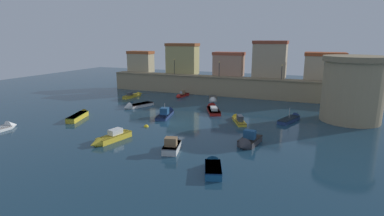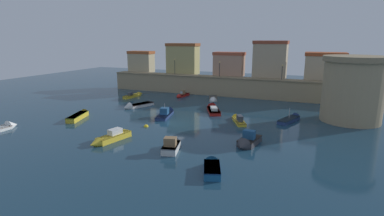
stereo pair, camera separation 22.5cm
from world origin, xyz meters
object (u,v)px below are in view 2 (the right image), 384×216
(moored_boat_4, at_px, (182,95))
(moored_boat_12, at_px, (134,95))
(moored_boat_1, at_px, (292,118))
(moored_boat_10, at_px, (213,99))
(moored_boat_7, at_px, (135,106))
(moored_boat_11, at_px, (238,119))
(fortress_tower, at_px, (353,89))
(quay_lamp_2, at_px, (282,69))
(moored_boat_9, at_px, (247,142))
(moored_boat_5, at_px, (80,115))
(quay_lamp_0, at_px, (175,64))
(moored_boat_13, at_px, (1,128))
(moored_boat_3, at_px, (167,113))
(mooring_buoy_0, at_px, (146,127))
(quay_lamp_1, at_px, (220,66))
(moored_boat_2, at_px, (109,138))
(moored_boat_0, at_px, (212,167))
(moored_boat_8, at_px, (213,109))
(moored_boat_6, at_px, (172,145))

(moored_boat_4, xyz_separation_m, moored_boat_12, (-9.80, -4.16, -0.00))
(moored_boat_1, distance_m, moored_boat_10, 19.18)
(moored_boat_7, distance_m, moored_boat_11, 20.52)
(fortress_tower, bearing_deg, moored_boat_7, -172.54)
(quay_lamp_2, xyz_separation_m, moored_boat_9, (-0.39, -31.08, -5.90))
(moored_boat_5, distance_m, moored_boat_11, 25.83)
(quay_lamp_0, distance_m, moored_boat_1, 33.83)
(moored_boat_7, xyz_separation_m, moored_boat_13, (-9.76, -19.67, -0.03))
(moored_boat_3, relative_size, moored_boat_9, 1.48)
(moored_boat_12, bearing_deg, moored_boat_10, -77.57)
(moored_boat_12, relative_size, mooring_buoy_0, 9.44)
(moored_boat_4, xyz_separation_m, moored_boat_11, (16.67, -15.41, -0.01))
(moored_boat_12, bearing_deg, quay_lamp_1, -56.18)
(quay_lamp_0, distance_m, moored_boat_11, 30.03)
(quay_lamp_0, xyz_separation_m, moored_boat_2, (8.15, -36.29, -6.25))
(moored_boat_0, bearing_deg, moored_boat_7, 27.09)
(quay_lamp_1, height_order, mooring_buoy_0, quay_lamp_1)
(moored_boat_1, height_order, moored_boat_8, moored_boat_1)
(moored_boat_11, relative_size, mooring_buoy_0, 8.58)
(quay_lamp_0, bearing_deg, moored_boat_11, -44.75)
(moored_boat_3, bearing_deg, moored_boat_11, -99.56)
(fortress_tower, xyz_separation_m, moored_boat_6, (-20.45, -22.06, -4.60))
(moored_boat_2, relative_size, moored_boat_7, 0.94)
(moored_boat_11, bearing_deg, moored_boat_2, 114.70)
(quay_lamp_2, xyz_separation_m, moored_boat_13, (-34.32, -38.14, -6.15))
(fortress_tower, distance_m, moored_boat_9, 21.96)
(fortress_tower, distance_m, quay_lamp_1, 29.29)
(fortress_tower, height_order, moored_boat_13, fortress_tower)
(moored_boat_5, height_order, moored_boat_7, moored_boat_7)
(moored_boat_1, bearing_deg, moored_boat_0, -174.18)
(moored_boat_7, xyz_separation_m, moored_boat_8, (14.46, 3.12, 0.04))
(fortress_tower, relative_size, moored_boat_8, 1.44)
(moored_boat_0, relative_size, moored_boat_7, 0.70)
(moored_boat_2, xyz_separation_m, moored_boat_5, (-11.97, 7.95, -0.08))
(moored_boat_11, bearing_deg, quay_lamp_1, -1.35)
(fortress_tower, relative_size, moored_boat_2, 1.62)
(quay_lamp_1, xyz_separation_m, moored_boat_13, (-20.59, -38.14, -6.31))
(fortress_tower, bearing_deg, moored_boat_9, -125.71)
(fortress_tower, xyz_separation_m, moored_boat_13, (-46.46, -24.48, -4.90))
(moored_boat_1, xyz_separation_m, moored_boat_6, (-12.00, -18.99, 0.25))
(quay_lamp_0, height_order, mooring_buoy_0, quay_lamp_0)
(moored_boat_8, height_order, moored_boat_10, moored_boat_8)
(moored_boat_5, xyz_separation_m, moored_boat_12, (-1.82, 18.93, -0.04))
(quay_lamp_1, distance_m, moored_boat_4, 10.79)
(mooring_buoy_0, bearing_deg, moored_boat_9, -8.47)
(moored_boat_10, bearing_deg, moored_boat_4, -121.48)
(moored_boat_4, bearing_deg, moored_boat_3, 21.51)
(moored_boat_13, bearing_deg, quay_lamp_0, -9.89)
(moored_boat_9, bearing_deg, moored_boat_2, -63.14)
(moored_boat_10, relative_size, mooring_buoy_0, 8.36)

